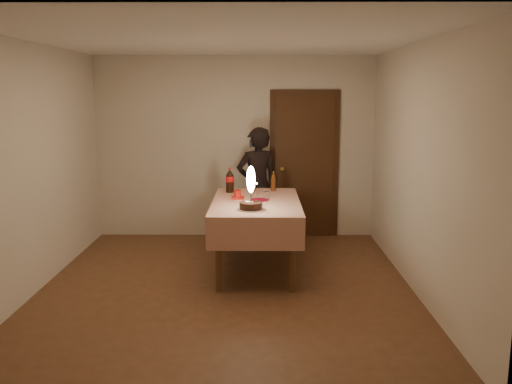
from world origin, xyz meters
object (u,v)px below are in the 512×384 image
(dining_table, at_px, (256,210))
(clear_cup, at_px, (266,195))
(birthday_cake, at_px, (251,198))
(cola_bottle, at_px, (230,180))
(amber_bottle_right, at_px, (273,182))
(amber_bottle_left, at_px, (253,182))
(photographer, at_px, (257,185))
(red_plate, at_px, (260,200))
(red_cup, at_px, (238,194))

(dining_table, distance_m, clear_cup, 0.23)
(dining_table, height_order, birthday_cake, birthday_cake)
(cola_bottle, relative_size, amber_bottle_right, 1.25)
(amber_bottle_left, bearing_deg, amber_bottle_right, 0.55)
(photographer, bearing_deg, amber_bottle_right, -68.72)
(cola_bottle, relative_size, amber_bottle_left, 1.25)
(dining_table, relative_size, red_plate, 7.82)
(dining_table, xyz_separation_m, clear_cup, (0.12, 0.11, 0.16))
(dining_table, xyz_separation_m, birthday_cake, (-0.05, -0.48, 0.24))
(red_cup, bearing_deg, cola_bottle, 105.76)
(amber_bottle_left, bearing_deg, cola_bottle, -159.76)
(cola_bottle, bearing_deg, photographer, 61.95)
(amber_bottle_left, bearing_deg, red_cup, -109.07)
(red_plate, relative_size, clear_cup, 2.44)
(clear_cup, distance_m, cola_bottle, 0.64)
(birthday_cake, height_order, clear_cup, birthday_cake)
(clear_cup, bearing_deg, amber_bottle_left, 107.15)
(photographer, bearing_deg, amber_bottle_left, -95.74)
(dining_table, distance_m, cola_bottle, 0.69)
(red_plate, relative_size, amber_bottle_left, 0.86)
(red_plate, height_order, red_cup, red_cup)
(red_cup, xyz_separation_m, amber_bottle_right, (0.44, 0.51, 0.07))
(cola_bottle, bearing_deg, clear_cup, -43.72)
(cola_bottle, distance_m, amber_bottle_right, 0.56)
(dining_table, bearing_deg, photographer, 89.60)
(birthday_cake, distance_m, photographer, 1.68)
(amber_bottle_right, bearing_deg, clear_cup, -99.84)
(dining_table, bearing_deg, clear_cup, 41.58)
(red_cup, bearing_deg, photographer, 77.60)
(amber_bottle_right, height_order, photographer, photographer)
(clear_cup, relative_size, amber_bottle_right, 0.35)
(red_plate, bearing_deg, red_cup, 160.31)
(dining_table, distance_m, red_cup, 0.31)
(amber_bottle_right, bearing_deg, red_plate, -105.84)
(red_cup, bearing_deg, clear_cup, -5.83)
(amber_bottle_left, xyz_separation_m, photographer, (0.05, 0.54, -0.14))
(red_cup, relative_size, clear_cup, 1.11)
(amber_bottle_right, relative_size, photographer, 0.16)
(clear_cup, bearing_deg, amber_bottle_right, 80.16)
(amber_bottle_left, bearing_deg, birthday_cake, -90.27)
(red_cup, bearing_deg, birthday_cake, -74.62)
(clear_cup, distance_m, amber_bottle_left, 0.57)
(dining_table, xyz_separation_m, red_plate, (0.04, 0.05, 0.11))
(red_cup, xyz_separation_m, photographer, (0.23, 1.05, -0.07))
(photographer, bearing_deg, red_plate, -88.18)
(clear_cup, xyz_separation_m, cola_bottle, (-0.46, 0.44, 0.11))
(dining_table, bearing_deg, amber_bottle_left, 94.02)
(red_plate, distance_m, photographer, 1.14)
(dining_table, relative_size, red_cup, 17.20)
(amber_bottle_left, bearing_deg, red_plate, -81.48)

